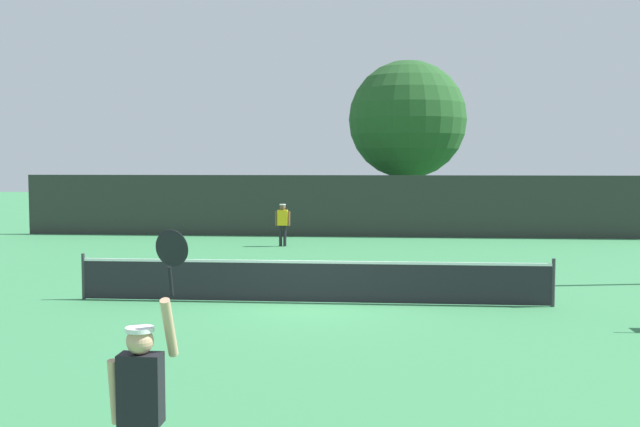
% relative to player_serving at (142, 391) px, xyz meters
% --- Properties ---
extents(ground_plane, '(120.00, 120.00, 0.00)m').
position_rel_player_serving_xyz_m(ground_plane, '(0.53, 10.33, -1.15)').
color(ground_plane, '#387F4C').
extents(tennis_net, '(10.76, 0.08, 1.07)m').
position_rel_player_serving_xyz_m(tennis_net, '(0.53, 10.33, -0.64)').
color(tennis_net, '#232328').
rests_on(tennis_net, ground).
extents(perimeter_fence, '(28.11, 0.12, 2.63)m').
position_rel_player_serving_xyz_m(perimeter_fence, '(0.53, 25.52, 0.16)').
color(perimeter_fence, '#2D332D').
rests_on(perimeter_fence, ground).
extents(player_serving, '(0.68, 0.40, 2.59)m').
position_rel_player_serving_xyz_m(player_serving, '(0.00, 0.00, 0.00)').
color(player_serving, black).
rests_on(player_serving, ground).
extents(player_receiving, '(0.57, 0.24, 1.60)m').
position_rel_player_serving_xyz_m(player_receiving, '(-1.66, 21.58, -0.18)').
color(player_receiving, yellow).
rests_on(player_receiving, ground).
extents(tennis_ball, '(0.07, 0.07, 0.07)m').
position_rel_player_serving_xyz_m(tennis_ball, '(2.36, 10.68, -1.12)').
color(tennis_ball, '#CCE033').
rests_on(tennis_ball, ground).
extents(large_tree, '(5.89, 5.89, 8.25)m').
position_rel_player_serving_xyz_m(large_tree, '(3.31, 31.51, 4.14)').
color(large_tree, brown).
rests_on(large_tree, ground).
extents(parked_car_near, '(2.15, 4.31, 1.69)m').
position_rel_player_serving_xyz_m(parked_car_near, '(-2.54, 31.02, -0.37)').
color(parked_car_near, navy).
rests_on(parked_car_near, ground).
extents(parked_car_mid, '(2.37, 4.39, 1.69)m').
position_rel_player_serving_xyz_m(parked_car_mid, '(2.24, 30.46, -0.37)').
color(parked_car_mid, black).
rests_on(parked_car_mid, ground).
extents(parked_car_far, '(2.07, 4.28, 1.69)m').
position_rel_player_serving_xyz_m(parked_car_far, '(10.93, 32.08, -0.37)').
color(parked_car_far, '#B7B7BC').
rests_on(parked_car_far, ground).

